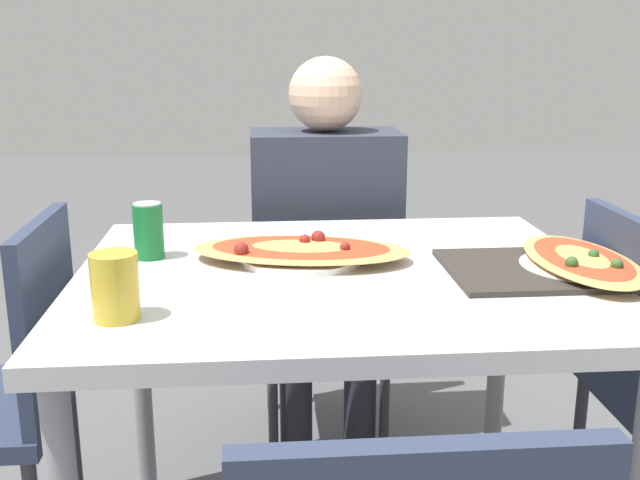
# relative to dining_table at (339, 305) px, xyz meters

# --- Properties ---
(dining_table) EXTENTS (1.10, 0.91, 0.78)m
(dining_table) POSITION_rel_dining_table_xyz_m (0.00, 0.00, 0.00)
(dining_table) COLOR silver
(dining_table) RESTS_ON ground_plane
(chair_far_seated) EXTENTS (0.40, 0.40, 0.89)m
(chair_far_seated) POSITION_rel_dining_table_xyz_m (0.03, 0.78, -0.19)
(chair_far_seated) COLOR #2D3851
(chair_far_seated) RESTS_ON ground_plane
(person_seated) EXTENTS (0.44, 0.28, 1.21)m
(person_seated) POSITION_rel_dining_table_xyz_m (0.03, 0.67, 0.02)
(person_seated) COLOR #2D2D38
(person_seated) RESTS_ON ground_plane
(pizza_main) EXTENTS (0.52, 0.32, 0.06)m
(pizza_main) POSITION_rel_dining_table_xyz_m (-0.08, 0.08, 0.10)
(pizza_main) COLOR white
(pizza_main) RESTS_ON dining_table
(soda_can) EXTENTS (0.07, 0.07, 0.12)m
(soda_can) POSITION_rel_dining_table_xyz_m (-0.41, 0.13, 0.14)
(soda_can) COLOR #197233
(soda_can) RESTS_ON dining_table
(drink_glass) EXTENTS (0.08, 0.08, 0.12)m
(drink_glass) POSITION_rel_dining_table_xyz_m (-0.42, -0.26, 0.14)
(drink_glass) COLOR gold
(drink_glass) RESTS_ON dining_table
(serving_tray) EXTENTS (0.38, 0.31, 0.01)m
(serving_tray) POSITION_rel_dining_table_xyz_m (0.42, -0.05, 0.09)
(serving_tray) COLOR #332D28
(serving_tray) RESTS_ON dining_table
(pizza_second) EXTENTS (0.26, 0.41, 0.05)m
(pizza_second) POSITION_rel_dining_table_xyz_m (0.51, -0.05, 0.10)
(pizza_second) COLOR white
(pizza_second) RESTS_ON dining_table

